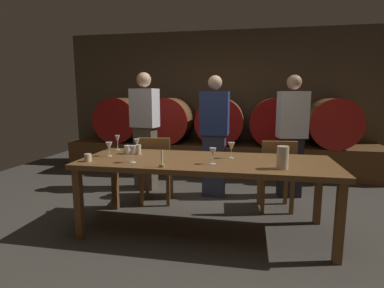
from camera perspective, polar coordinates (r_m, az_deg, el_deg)
name	(u,v)px	position (r m, az deg, el deg)	size (l,w,h in m)	color
ground_plane	(197,229)	(3.35, 1.04, -15.64)	(8.01, 8.01, 0.00)	#3F3A33
back_wall	(224,100)	(6.02, 5.96, 8.16)	(6.16, 0.24, 2.60)	brown
barrel_shelf	(220,157)	(5.59, 5.31, -2.50)	(5.55, 0.90, 0.55)	brown
wine_barrel_far_left	(124,119)	(5.95, -12.66, 4.59)	(0.81, 0.92, 0.81)	#513319
wine_barrel_left	(171,120)	(5.65, -4.02, 4.56)	(0.81, 0.92, 0.81)	brown
wine_barrel_center	(221,121)	(5.49, 5.47, 4.40)	(0.81, 0.92, 0.81)	brown
wine_barrel_right	(273,121)	(5.48, 15.00, 4.12)	(0.81, 0.92, 0.81)	brown
wine_barrel_far_right	(330,122)	(5.63, 24.48, 3.73)	(0.81, 0.92, 0.81)	brown
dining_table	(205,166)	(3.08, 2.55, -4.17)	(2.53, 0.94, 0.76)	brown
chair_left	(156,167)	(3.95, -6.82, -4.27)	(0.45, 0.45, 0.88)	brown
chair_right	(277,172)	(3.81, 15.63, -5.06)	(0.44, 0.44, 0.88)	brown
guest_left	(145,130)	(4.55, -8.81, 2.59)	(0.42, 0.31, 1.73)	brown
guest_center	(214,136)	(4.17, 4.22, 1.53)	(0.39, 0.25, 1.66)	#33384C
guest_right	(291,136)	(4.36, 18.17, 1.47)	(0.41, 0.30, 1.67)	black
candle_center	(162,162)	(2.77, -5.66, -3.40)	(0.05, 0.05, 0.17)	olive
pitcher	(283,158)	(2.80, 16.66, -2.46)	(0.10, 0.10, 0.20)	beige
wine_glass_far_left	(117,139)	(3.72, -13.83, 0.85)	(0.06, 0.06, 0.17)	white
wine_glass_left	(109,146)	(3.36, -15.32, -0.44)	(0.07, 0.07, 0.15)	white
wine_glass_center_left	(137,143)	(3.54, -10.32, 0.24)	(0.07, 0.07, 0.15)	white
wine_glass_center_right	(133,151)	(2.98, -11.08, -1.21)	(0.08, 0.08, 0.17)	white
wine_glass_right	(213,153)	(2.87, 3.94, -1.69)	(0.07, 0.07, 0.16)	white
wine_glass_far_right	(231,147)	(3.16, 7.42, -0.55)	(0.07, 0.07, 0.16)	silver
cup_left	(88,158)	(3.16, -18.97, -2.43)	(0.07, 0.07, 0.08)	beige
cup_center	(128,150)	(3.44, -11.98, -1.05)	(0.08, 0.08, 0.09)	white
cup_right	(138,149)	(3.40, -10.06, -1.01)	(0.06, 0.06, 0.11)	beige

